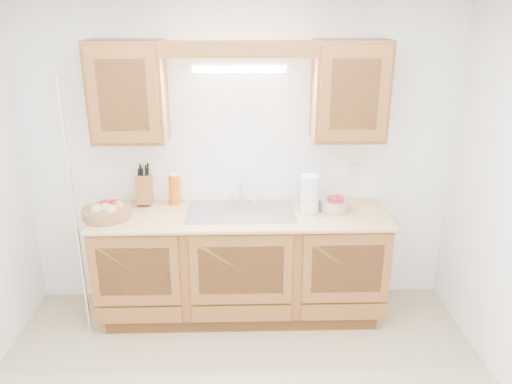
{
  "coord_description": "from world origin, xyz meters",
  "views": [
    {
      "loc": [
        0.02,
        -2.43,
        2.4
      ],
      "look_at": [
        0.11,
        0.85,
        1.2
      ],
      "focal_mm": 35.0,
      "sensor_mm": 36.0,
      "label": 1
    }
  ],
  "objects_px": {
    "knife_block": "(144,189)",
    "apple_bowl": "(335,204)",
    "fruit_basket": "(106,211)",
    "paper_towel": "(310,194)"
  },
  "relations": [
    {
      "from": "knife_block",
      "to": "apple_bowl",
      "type": "xyz_separation_m",
      "value": [
        1.53,
        -0.19,
        -0.07
      ]
    },
    {
      "from": "fruit_basket",
      "to": "paper_towel",
      "type": "bearing_deg",
      "value": 2.44
    },
    {
      "from": "fruit_basket",
      "to": "knife_block",
      "type": "bearing_deg",
      "value": 49.14
    },
    {
      "from": "fruit_basket",
      "to": "apple_bowl",
      "type": "height_order",
      "value": "apple_bowl"
    },
    {
      "from": "paper_towel",
      "to": "fruit_basket",
      "type": "bearing_deg",
      "value": -177.56
    },
    {
      "from": "fruit_basket",
      "to": "apple_bowl",
      "type": "bearing_deg",
      "value": 2.89
    },
    {
      "from": "fruit_basket",
      "to": "apple_bowl",
      "type": "xyz_separation_m",
      "value": [
        1.77,
        0.09,
        0.0
      ]
    },
    {
      "from": "knife_block",
      "to": "paper_towel",
      "type": "bearing_deg",
      "value": -9.19
    },
    {
      "from": "apple_bowl",
      "to": "knife_block",
      "type": "bearing_deg",
      "value": 172.89
    },
    {
      "from": "fruit_basket",
      "to": "knife_block",
      "type": "xyz_separation_m",
      "value": [
        0.24,
        0.28,
        0.07
      ]
    }
  ]
}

